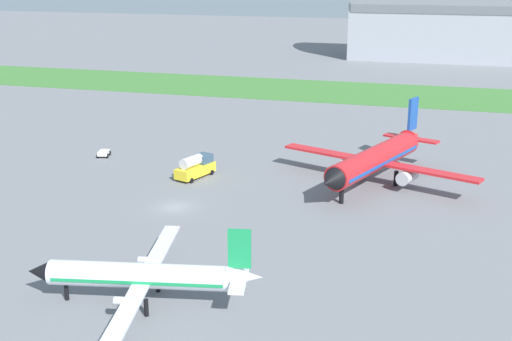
{
  "coord_description": "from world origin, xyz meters",
  "views": [
    {
      "loc": [
        30.86,
        -71.82,
        29.15
      ],
      "look_at": [
        8.15,
        8.31,
        3.0
      ],
      "focal_mm": 46.48,
      "sensor_mm": 36.0,
      "label": 1
    }
  ],
  "objects": [
    {
      "name": "fuel_truck_by_runway",
      "position": [
        -1.87,
        12.17,
        1.58
      ],
      "size": [
        4.35,
        6.93,
        3.29
      ],
      "rotation": [
        0.0,
        0.0,
        1.25
      ],
      "color": "yellow",
      "rests_on": "ground_plane"
    },
    {
      "name": "airplane_foreground_turboprop",
      "position": [
        6.79,
        -23.44,
        2.72
      ],
      "size": [
        21.19,
        24.62,
        7.43
      ],
      "rotation": [
        0.0,
        0.0,
        3.33
      ],
      "color": "silver",
      "rests_on": "ground_plane"
    },
    {
      "name": "baggage_cart_near_gate",
      "position": [
        -19.55,
        18.04,
        0.57
      ],
      "size": [
        2.3,
        2.75,
        0.9
      ],
      "rotation": [
        0.0,
        0.0,
        4.97
      ],
      "color": "white",
      "rests_on": "ground_plane"
    },
    {
      "name": "grass_taxiway_strip",
      "position": [
        0.0,
        82.75,
        0.04
      ],
      "size": [
        360.0,
        28.0,
        0.08
      ],
      "primitive_type": "cube",
      "color": "#3D7533",
      "rests_on": "ground_plane"
    },
    {
      "name": "airplane_midfield_jet",
      "position": [
        23.09,
        16.05,
        3.68
      ],
      "size": [
        27.76,
        27.55,
        10.21
      ],
      "rotation": [
        0.0,
        0.0,
        4.36
      ],
      "color": "red",
      "rests_on": "ground_plane"
    },
    {
      "name": "ground_plane",
      "position": [
        0.0,
        0.0,
        0.0
      ],
      "size": [
        600.0,
        600.0,
        0.0
      ],
      "primitive_type": "plane",
      "color": "slate"
    },
    {
      "name": "hangar_distant",
      "position": [
        32.24,
        147.73,
        15.56
      ],
      "size": [
        61.55,
        26.12,
        32.86
      ],
      "color": "#9399A3",
      "rests_on": "ground_plane"
    }
  ]
}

